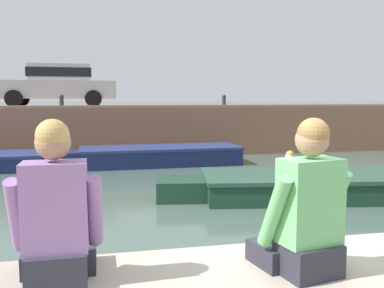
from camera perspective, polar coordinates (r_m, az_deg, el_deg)
ground_plane at (r=9.12m, az=-1.96°, el=-6.84°), size 400.00×400.00×0.00m
far_quay_wall at (r=17.66m, az=-7.12°, el=2.29°), size 60.00×6.00×1.72m
far_wall_coping at (r=14.76m, az=-6.15°, el=5.03°), size 60.00×0.24×0.08m
boat_moored_central_navy at (r=13.15m, az=-5.22°, el=-1.59°), size 5.81×1.68×0.56m
motorboat_passing at (r=9.26m, az=15.84°, el=-5.31°), size 6.16×2.59×0.98m
car_left_inner_silver at (r=16.78m, az=-17.51°, el=7.68°), size 4.36×2.11×1.54m
mooring_bollard_mid at (r=14.85m, az=-17.01°, el=5.57°), size 0.15×0.15×0.45m
mooring_bollard_east at (r=15.44m, az=4.27°, el=5.84°), size 0.15×0.15×0.45m
person_seated_left at (r=2.66m, az=-17.63°, el=-9.61°), size 0.53×0.52×0.97m
person_seated_right at (r=2.75m, az=14.81°, el=-9.00°), size 0.58×0.59×0.97m
bottle_drink at (r=3.02m, az=15.64°, el=-13.10°), size 0.06×0.06×0.20m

